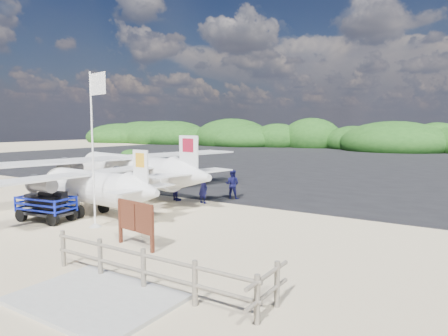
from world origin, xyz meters
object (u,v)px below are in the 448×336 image
at_px(crew_c, 176,183).
at_px(crew_b, 232,184).
at_px(baggage_cart, 47,221).
at_px(flagpole, 95,227).
at_px(signboard, 136,247).
at_px(crew_a, 203,188).
at_px(aircraft_small, 256,158).

bearing_deg(crew_c, crew_b, -113.12).
bearing_deg(crew_c, baggage_cart, 99.76).
distance_m(flagpole, signboard, 3.38).
distance_m(crew_a, aircraft_small, 28.74).
bearing_deg(crew_b, aircraft_small, -79.22).
height_order(flagpole, crew_c, flagpole).
bearing_deg(baggage_cart, crew_b, 57.12).
distance_m(signboard, crew_c, 8.01).
bearing_deg(crew_a, signboard, 122.68).
height_order(crew_b, crew_c, crew_c).
distance_m(baggage_cart, crew_b, 9.12).
xyz_separation_m(baggage_cart, signboard, (5.60, -0.60, 0.00)).
bearing_deg(crew_a, crew_b, -96.05).
relative_size(baggage_cart, crew_a, 1.54).
relative_size(flagpole, aircraft_small, 0.75).
xyz_separation_m(flagpole, crew_b, (1.37, 7.82, 0.78)).
bearing_deg(aircraft_small, baggage_cart, 106.21).
height_order(crew_a, crew_b, crew_a).
bearing_deg(crew_b, crew_a, 55.93).
xyz_separation_m(crew_b, aircraft_small, (-11.70, 24.73, -0.78)).
height_order(baggage_cart, crew_a, crew_a).
distance_m(signboard, crew_b, 9.09).
xyz_separation_m(flagpole, crew_a, (0.74, 6.04, 0.78)).
bearing_deg(crew_a, crew_c, 21.61).
height_order(flagpole, signboard, flagpole).
xyz_separation_m(signboard, crew_a, (-2.47, 7.10, 0.78)).
xyz_separation_m(crew_a, crew_c, (-1.53, -0.22, 0.11)).
relative_size(flagpole, crew_a, 3.72).
relative_size(baggage_cart, aircraft_small, 0.31).
distance_m(baggage_cart, crew_c, 6.54).
bearing_deg(aircraft_small, crew_a, 115.35).
distance_m(flagpole, aircraft_small, 34.15).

